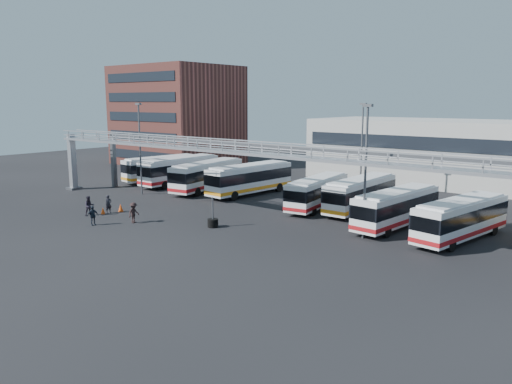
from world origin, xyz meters
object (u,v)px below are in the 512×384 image
Objects in this scene: pedestrian_d at (93,216)px; bus_3 at (250,178)px; bus_7 at (397,207)px; bus_6 at (361,193)px; cone_left at (103,211)px; light_pole_mid at (366,165)px; bus_5 at (318,191)px; bus_2 at (207,175)px; pedestrian_a at (108,204)px; bus_1 at (180,169)px; cone_right at (121,208)px; light_pole_back at (362,145)px; bus_0 at (162,168)px; pedestrian_c at (134,213)px; light_pole_left at (140,144)px; bus_8 at (461,218)px; pedestrian_b at (89,206)px; tire_stack at (213,222)px.

bus_3 is at bearing 10.96° from pedestrian_d.
bus_7 is (18.93, -3.76, -0.15)m from bus_3.
bus_6 reaches higher than cone_left.
bus_5 is (-8.57, 7.14, -4.02)m from light_pole_mid.
bus_2 reaches higher than pedestrian_a.
pedestrian_a is at bearing -94.38° from bus_2.
cone_right is at bearing -63.91° from bus_1.
bus_0 is (-25.54, -6.26, -3.93)m from light_pole_back.
light_pole_back is at bearing 17.02° from bus_2.
light_pole_left is at bearing 39.52° from pedestrian_c.
light_pole_mid reaches higher than bus_2.
bus_0 is at bearing 163.04° from bus_2.
bus_3 is (-18.35, 8.54, -3.82)m from light_pole_mid.
light_pole_left reaches higher than bus_2.
bus_8 is at bearing 5.36° from light_pole_left.
pedestrian_b is 3.93m from pedestrian_d.
bus_5 is 14.83m from bus_8.
bus_5 reaches higher than pedestrian_a.
bus_3 is 18.03m from pedestrian_b.
bus_8 is 30.85m from pedestrian_a.
bus_0 reaches higher than pedestrian_d.
light_pole_mid is 0.88× the size of bus_2.
bus_1 is 24.96m from bus_6.
bus_5 is at bearing 170.81° from bus_7.
light_pole_mid is at bearing -2.05° from light_pole_left.
bus_1 is 16.05m from cone_right.
bus_7 is 5.41m from bus_8.
tire_stack reaches higher than pedestrian_b.
bus_7 is at bearing -176.12° from bus_8.
light_pole_mid is at bearing -134.75° from bus_8.
bus_3 is (11.25, 0.27, -0.02)m from bus_1.
bus_0 is at bearing -176.40° from bus_8.
bus_0 is 1.05× the size of bus_5.
bus_1 is 11.26m from bus_3.
bus_5 is at bearing -36.30° from pedestrian_a.
bus_1 is at bearing 116.86° from cone_right.
bus_8 is 13.99× the size of cone_right.
light_pole_mid is 0.96× the size of bus_6.
light_pole_mid is 13.43m from tire_stack.
bus_7 is 6.19× the size of pedestrian_a.
bus_0 is at bearing 178.70° from bus_6.
pedestrian_b is (-23.81, -13.56, -0.85)m from bus_7.
pedestrian_b is (4.77, -9.78, -4.82)m from light_pole_left.
light_pole_mid is at bearing -20.09° from bus_3.
bus_3 is 1.08× the size of bus_6.
bus_8 is at bearing 0.04° from bus_0.
pedestrian_d is (-15.14, -19.22, -0.95)m from bus_6.
pedestrian_b is at bearing -159.29° from light_pole_mid.
bus_3 is at bearing -7.22° from pedestrian_c.
bus_3 is (-10.35, -6.46, -3.82)m from light_pole_back.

